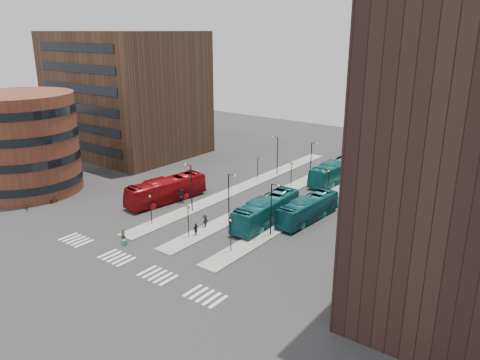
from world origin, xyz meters
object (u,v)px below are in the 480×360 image
Objects in this scene: teal_bus_b at (336,171)px; commuter_a at (181,196)px; suitcase at (124,243)px; teal_bus_d at (382,170)px; traveller at (123,235)px; bicycle_mid at (48,200)px; commuter_c at (205,221)px; red_bus at (166,190)px; bicycle_near at (26,207)px; teal_bus_a at (266,211)px; teal_bus_c at (308,209)px; bicycle_far at (51,199)px; commuter_b at (196,230)px.

commuter_a is (-12.54, -20.71, -0.75)m from teal_bus_b.
teal_bus_d is (13.53, 39.29, 1.26)m from suitcase.
teal_bus_d reaches higher than traveller.
commuter_a is 17.89m from bicycle_mid.
commuter_c is at bearing -112.53° from teal_bus_d.
traveller is (5.31, -11.79, -0.90)m from red_bus.
bicycle_mid is (0.00, 3.07, 0.09)m from bicycle_near.
bicycle_near is at bearing 177.88° from suitcase.
suitcase is 0.05× the size of red_bus.
teal_bus_b reaches higher than bicycle_near.
suitcase is 16.82m from teal_bus_a.
teal_bus_a is at bearing 53.41° from suitcase.
teal_bus_b is (-0.56, 19.72, 0.04)m from teal_bus_a.
teal_bus_d reaches higher than commuter_c.
red_bus is 12.97m from traveller.
traveller is 17.68m from bicycle_mid.
bicycle_far is (-30.70, -15.38, -0.97)m from teal_bus_c.
commuter_a is 1.12× the size of bicycle_mid.
teal_bus_b is at bearing 107.64° from teal_bus_c.
teal_bus_a is at bearing -73.82° from bicycle_mid.
bicycle_far is (-12.28, -9.54, -1.16)m from red_bus.
bicycle_far is (-26.64, -31.20, -1.18)m from teal_bus_b.
commuter_a is at bearing 57.54° from commuter_b.
teal_bus_b is at bearing -131.60° from commuter_a.
commuter_c is (8.13, -4.46, -0.11)m from commuter_a.
teal_bus_b is 6.46× the size of commuter_a.
bicycle_mid is (-26.64, -31.71, -1.18)m from teal_bus_b.
teal_bus_b is at bearing -139.41° from teal_bus_d.
commuter_a is 9.27m from commuter_c.
suitcase is 18.55m from bicycle_far.
teal_bus_c is 6.74× the size of commuter_b.
suitcase is 1.02m from traveller.
commuter_c reaches higher than traveller.
teal_bus_b reaches higher than suitcase.
teal_bus_d is (5.23, 5.34, -0.12)m from teal_bus_b.
teal_bus_a is 6.22× the size of bicycle_far.
teal_bus_c is 21.99m from traveller.
teal_bus_b is (14.37, 21.66, 0.02)m from red_bus.
commuter_b is (8.88, -6.88, -0.15)m from commuter_a.
traveller is (-9.62, -13.73, -0.88)m from teal_bus_a.
teal_bus_a is 7.83× the size of traveller.
bicycle_mid is 0.88× the size of bicycle_far.
teal_bus_c is 0.94× the size of teal_bus_d.
red_bus is at bearing -159.15° from teal_bus_c.
teal_bus_a reaches higher than commuter_b.
commuter_a is at bearing -119.10° from teal_bus_b.
teal_bus_d is at bearing -134.71° from commuter_a.
traveller is at bearing -57.61° from red_bus.
commuter_c is at bearing 140.81° from commuter_a.
bicycle_near is at bearing 112.66° from commuter_b.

